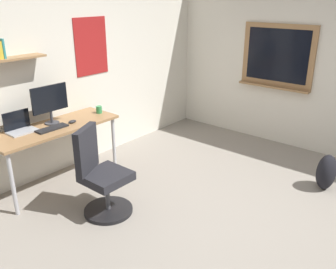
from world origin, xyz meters
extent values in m
plane|color=gray|center=(0.00, 0.00, 0.00)|extent=(5.20, 5.20, 0.00)
cube|color=silver|center=(0.00, 2.45, 1.30)|extent=(5.00, 0.10, 2.60)
cube|color=#997047|center=(-0.84, 2.30, 1.55)|extent=(0.68, 0.20, 0.02)
cube|color=#A51E1E|center=(0.29, 2.39, 1.55)|extent=(0.52, 0.01, 0.74)
cube|color=teal|center=(-0.95, 2.33, 1.66)|extent=(0.02, 0.14, 0.20)
cube|color=silver|center=(2.45, 0.00, 1.30)|extent=(0.10, 5.00, 2.60)
cube|color=#997047|center=(2.38, 0.72, 1.35)|extent=(0.04, 1.10, 0.90)
cube|color=black|center=(2.37, 0.72, 1.35)|extent=(0.01, 0.94, 0.76)
cube|color=#997047|center=(2.34, 0.72, 0.89)|extent=(0.12, 1.10, 0.03)
cube|color=#997047|center=(-0.58, 2.09, 0.74)|extent=(1.52, 0.57, 0.03)
cylinder|color=#B7B7BC|center=(-1.29, 1.86, 0.36)|extent=(0.04, 0.04, 0.72)
cylinder|color=#B7B7BC|center=(0.12, 1.86, 0.36)|extent=(0.04, 0.04, 0.72)
cylinder|color=#B7B7BC|center=(0.12, 2.31, 0.36)|extent=(0.04, 0.04, 0.72)
cylinder|color=black|center=(-0.64, 1.15, 0.02)|extent=(0.52, 0.52, 0.04)
cylinder|color=#4C4C51|center=(-0.64, 1.15, 0.21)|extent=(0.05, 0.05, 0.34)
cube|color=#232328|center=(-0.64, 1.15, 0.42)|extent=(0.44, 0.44, 0.09)
cube|color=#232328|center=(-0.72, 1.33, 0.71)|extent=(0.39, 0.24, 0.48)
cube|color=#ADAFB5|center=(-0.93, 2.19, 0.76)|extent=(0.31, 0.21, 0.02)
cube|color=black|center=(-0.93, 2.28, 0.88)|extent=(0.31, 0.01, 0.21)
cylinder|color=#38383D|center=(-0.55, 2.19, 0.76)|extent=(0.17, 0.17, 0.01)
cylinder|color=#38383D|center=(-0.55, 2.19, 0.84)|extent=(0.03, 0.03, 0.14)
cube|color=black|center=(-0.55, 2.18, 1.06)|extent=(0.46, 0.02, 0.31)
cube|color=black|center=(-0.66, 2.01, 0.76)|extent=(0.37, 0.13, 0.02)
ellipsoid|color=#262628|center=(-0.38, 2.01, 0.77)|extent=(0.10, 0.06, 0.03)
cylinder|color=#338C4C|center=(0.08, 2.06, 0.80)|extent=(0.08, 0.08, 0.09)
ellipsoid|color=black|center=(1.37, -0.47, 0.22)|extent=(0.32, 0.22, 0.44)
camera|label=1|loc=(-2.79, -1.47, 2.20)|focal=38.67mm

